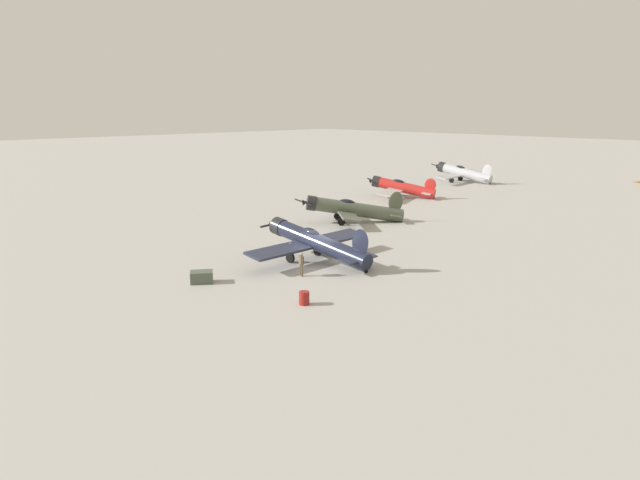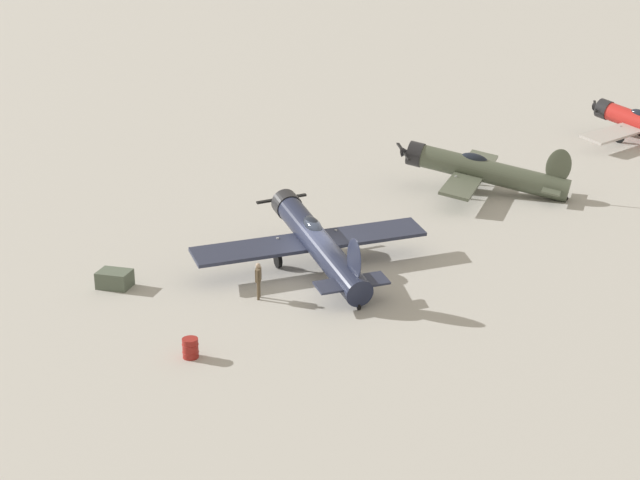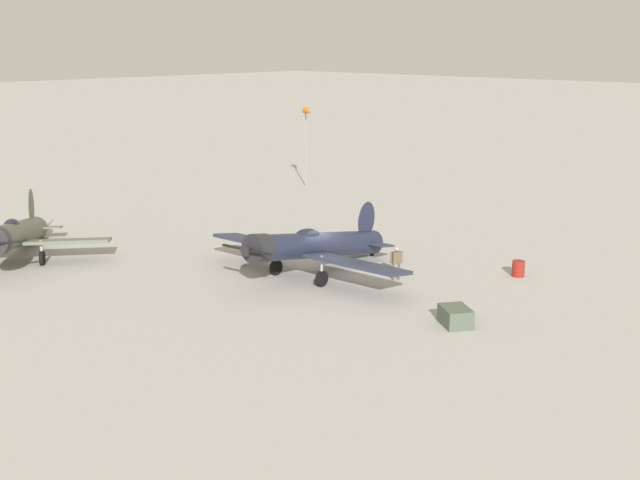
# 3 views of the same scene
# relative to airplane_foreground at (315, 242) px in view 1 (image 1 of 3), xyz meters

# --- Properties ---
(ground_plane) EXTENTS (400.00, 400.00, 0.00)m
(ground_plane) POSITION_rel_airplane_foreground_xyz_m (-0.51, -0.02, -1.58)
(ground_plane) COLOR #A8A59E
(airplane_foreground) EXTENTS (10.47, 12.03, 3.32)m
(airplane_foreground) POSITION_rel_airplane_foreground_xyz_m (0.00, 0.00, 0.00)
(airplane_foreground) COLOR #1E2338
(airplane_foreground) RESTS_ON ground_plane
(airplane_mid_apron) EXTENTS (9.47, 9.42, 3.40)m
(airplane_mid_apron) POSITION_rel_airplane_foreground_xyz_m (9.12, -14.08, -0.16)
(airplane_mid_apron) COLOR #4C5442
(airplane_mid_apron) RESTS_ON ground_plane
(airplane_far_line) EXTENTS (9.68, 12.58, 2.85)m
(airplane_far_line) POSITION_rel_airplane_foreground_xyz_m (16.74, -31.94, -0.24)
(airplane_far_line) COLOR red
(airplane_far_line) RESTS_ON ground_plane
(airplane_outer_stand) EXTENTS (10.62, 13.24, 3.15)m
(airplane_outer_stand) POSITION_rel_airplane_foreground_xyz_m (20.13, -51.92, -0.06)
(airplane_outer_stand) COLOR #B7BABF
(airplane_outer_stand) RESTS_ON ground_plane
(ground_crew_mechanic) EXTENTS (0.63, 0.41, 1.73)m
(ground_crew_mechanic) POSITION_rel_airplane_foreground_xyz_m (-2.31, 3.60, -0.53)
(ground_crew_mechanic) COLOR brown
(ground_crew_mechanic) RESTS_ON ground_plane
(equipment_crate) EXTENTS (1.78, 1.88, 0.80)m
(equipment_crate) POSITION_rel_airplane_foreground_xyz_m (1.28, 9.61, -1.18)
(equipment_crate) COLOR #4C5647
(equipment_crate) RESTS_ON ground_plane
(fuel_drum) EXTENTS (0.68, 0.68, 0.83)m
(fuel_drum) POSITION_rel_airplane_foreground_xyz_m (-7.12, 7.82, -1.17)
(fuel_drum) COLOR maroon
(fuel_drum) RESTS_ON ground_plane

